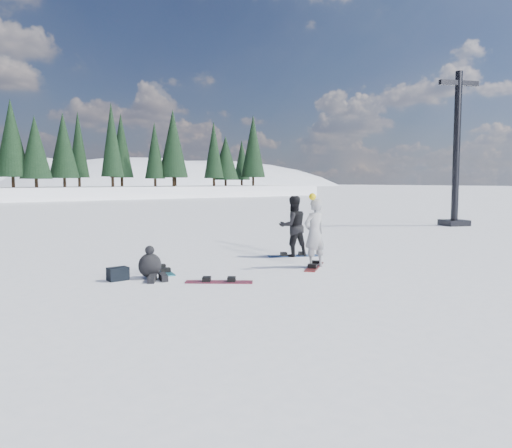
{
  "coord_description": "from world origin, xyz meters",
  "views": [
    {
      "loc": [
        -9.86,
        -9.73,
        2.27
      ],
      "look_at": [
        -1.81,
        1.12,
        1.1
      ],
      "focal_mm": 35.0,
      "sensor_mm": 36.0,
      "label": 1
    }
  ],
  "objects_px": {
    "snowboarder_woman": "(315,233)",
    "snowboard_loose_a": "(163,271)",
    "snowboarder_man": "(293,226)",
    "gear_bag": "(118,274)",
    "lift_tower": "(456,164)",
    "snowboard_loose_b": "(219,282)",
    "seated_rider": "(151,266)"
  },
  "relations": [
    {
      "from": "seated_rider",
      "to": "snowboard_loose_a",
      "type": "distance_m",
      "value": 0.99
    },
    {
      "from": "snowboarder_man",
      "to": "seated_rider",
      "type": "xyz_separation_m",
      "value": [
        -4.9,
        -0.62,
        -0.62
      ]
    },
    {
      "from": "lift_tower",
      "to": "seated_rider",
      "type": "height_order",
      "value": "lift_tower"
    },
    {
      "from": "gear_bag",
      "to": "snowboard_loose_a",
      "type": "relative_size",
      "value": 0.3
    },
    {
      "from": "lift_tower",
      "to": "snowboard_loose_b",
      "type": "relative_size",
      "value": 5.13
    },
    {
      "from": "snowboarder_woman",
      "to": "snowboarder_man",
      "type": "xyz_separation_m",
      "value": [
        0.79,
        1.78,
        -0.0
      ]
    },
    {
      "from": "snowboarder_woman",
      "to": "snowboard_loose_b",
      "type": "distance_m",
      "value": 3.22
    },
    {
      "from": "snowboarder_man",
      "to": "snowboard_loose_a",
      "type": "xyz_separation_m",
      "value": [
        -4.25,
        0.07,
        -0.9
      ]
    },
    {
      "from": "snowboard_loose_a",
      "to": "seated_rider",
      "type": "bearing_deg",
      "value": 150.69
    },
    {
      "from": "lift_tower",
      "to": "gear_bag",
      "type": "relative_size",
      "value": 17.11
    },
    {
      "from": "lift_tower",
      "to": "snowboard_loose_a",
      "type": "bearing_deg",
      "value": -147.4
    },
    {
      "from": "seated_rider",
      "to": "gear_bag",
      "type": "height_order",
      "value": "seated_rider"
    },
    {
      "from": "gear_bag",
      "to": "snowboarder_man",
      "type": "bearing_deg",
      "value": 3.84
    },
    {
      "from": "lift_tower",
      "to": "snowboarder_woman",
      "type": "relative_size",
      "value": 3.93
    },
    {
      "from": "snowboard_loose_b",
      "to": "seated_rider",
      "type": "bearing_deg",
      "value": 165.41
    },
    {
      "from": "snowboard_loose_a",
      "to": "snowboarder_man",
      "type": "bearing_deg",
      "value": -76.97
    },
    {
      "from": "snowboarder_woman",
      "to": "seated_rider",
      "type": "xyz_separation_m",
      "value": [
        -4.11,
        1.15,
        -0.62
      ]
    },
    {
      "from": "lift_tower",
      "to": "gear_bag",
      "type": "height_order",
      "value": "lift_tower"
    },
    {
      "from": "snowboarder_woman",
      "to": "snowboard_loose_a",
      "type": "relative_size",
      "value": 1.3
    },
    {
      "from": "gear_bag",
      "to": "snowboarder_woman",
      "type": "bearing_deg",
      "value": -16.27
    },
    {
      "from": "snowboarder_man",
      "to": "seated_rider",
      "type": "relative_size",
      "value": 1.83
    },
    {
      "from": "lift_tower",
      "to": "gear_bag",
      "type": "xyz_separation_m",
      "value": [
        -19.0,
        -3.36,
        -2.98
      ]
    },
    {
      "from": "lift_tower",
      "to": "snowboard_loose_b",
      "type": "xyz_separation_m",
      "value": [
        -17.28,
        -4.96,
        -3.12
      ]
    },
    {
      "from": "snowboarder_woman",
      "to": "seated_rider",
      "type": "height_order",
      "value": "snowboarder_woman"
    },
    {
      "from": "lift_tower",
      "to": "snowboard_loose_b",
      "type": "distance_m",
      "value": 18.25
    },
    {
      "from": "gear_bag",
      "to": "snowboard_loose_b",
      "type": "distance_m",
      "value": 2.35
    },
    {
      "from": "seated_rider",
      "to": "snowboard_loose_b",
      "type": "height_order",
      "value": "seated_rider"
    },
    {
      "from": "snowboarder_woman",
      "to": "gear_bag",
      "type": "height_order",
      "value": "snowboarder_woman"
    },
    {
      "from": "snowboarder_man",
      "to": "seated_rider",
      "type": "distance_m",
      "value": 4.98
    },
    {
      "from": "lift_tower",
      "to": "snowboarder_woman",
      "type": "bearing_deg",
      "value": -138.23
    },
    {
      "from": "gear_bag",
      "to": "lift_tower",
      "type": "bearing_deg",
      "value": 10.04
    },
    {
      "from": "lift_tower",
      "to": "seated_rider",
      "type": "relative_size",
      "value": 7.7
    }
  ]
}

